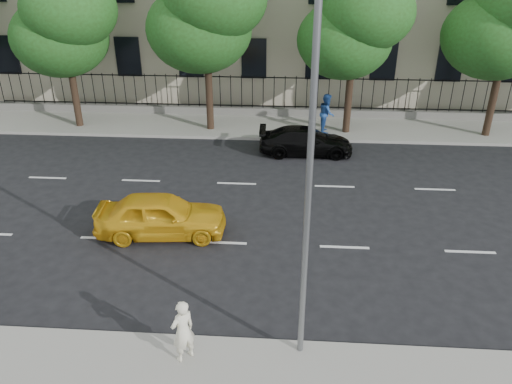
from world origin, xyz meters
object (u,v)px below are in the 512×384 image
at_px(street_light, 309,147).
at_px(black_sedan, 306,141).
at_px(yellow_taxi, 161,215).
at_px(woman_near, 183,331).

distance_m(street_light, black_sedan, 13.02).
distance_m(street_light, yellow_taxi, 7.91).
xyz_separation_m(black_sedan, woman_near, (-3.08, -13.18, 0.34)).
relative_size(yellow_taxi, black_sedan, 1.00).
relative_size(street_light, woman_near, 4.91).
bearing_deg(street_light, yellow_taxi, 134.48).
bearing_deg(yellow_taxi, street_light, -140.53).
height_order(street_light, woman_near, street_light).
relative_size(black_sedan, woman_near, 2.63).
height_order(street_light, yellow_taxi, street_light).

